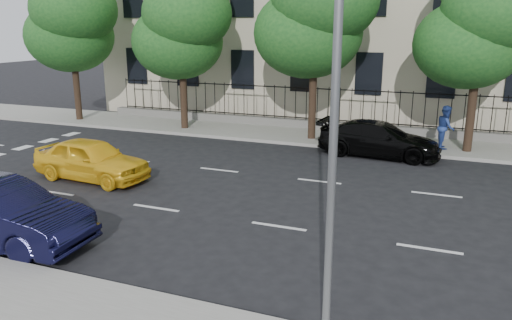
# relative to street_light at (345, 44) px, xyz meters

# --- Properties ---
(ground) EXTENTS (120.00, 120.00, 0.00)m
(ground) POSITION_rel_street_light_xyz_m (-2.50, 1.77, -5.15)
(ground) COLOR black
(ground) RESTS_ON ground
(far_sidewalk) EXTENTS (60.00, 4.00, 0.15)m
(far_sidewalk) POSITION_rel_street_light_xyz_m (-2.50, 15.77, -5.07)
(far_sidewalk) COLOR gray
(far_sidewalk) RESTS_ON ground
(lane_markings) EXTENTS (49.60, 4.62, 0.01)m
(lane_markings) POSITION_rel_street_light_xyz_m (-2.50, 6.52, -5.14)
(lane_markings) COLOR silver
(lane_markings) RESTS_ON ground
(iron_fence) EXTENTS (30.00, 0.50, 2.20)m
(iron_fence) POSITION_rel_street_light_xyz_m (-2.50, 17.47, -4.50)
(iron_fence) COLOR slate
(iron_fence) RESTS_ON far_sidewalk
(street_light) EXTENTS (0.25, 3.32, 8.05)m
(street_light) POSITION_rel_street_light_xyz_m (0.00, 0.00, 0.00)
(street_light) COLOR slate
(street_light) RESTS_ON near_sidewalk
(tree_a) EXTENTS (5.71, 5.31, 9.39)m
(tree_a) POSITION_rel_street_light_xyz_m (-18.46, 15.13, 0.98)
(tree_a) COLOR #382619
(tree_a) RESTS_ON far_sidewalk
(tree_b) EXTENTS (5.53, 5.12, 8.97)m
(tree_b) POSITION_rel_street_light_xyz_m (-11.46, 15.13, 0.69)
(tree_b) COLOR #382619
(tree_b) RESTS_ON far_sidewalk
(tree_c) EXTENTS (5.89, 5.50, 9.80)m
(tree_c) POSITION_rel_street_light_xyz_m (-4.46, 15.13, 1.26)
(tree_c) COLOR #382619
(tree_c) RESTS_ON far_sidewalk
(tree_d) EXTENTS (5.34, 4.94, 8.84)m
(tree_d) POSITION_rel_street_light_xyz_m (2.54, 15.13, 0.69)
(tree_d) COLOR #382619
(tree_d) RESTS_ON far_sidewalk
(yellow_taxi) EXTENTS (4.55, 2.11, 1.51)m
(yellow_taxi) POSITION_rel_street_light_xyz_m (-10.28, 5.99, -4.39)
(yellow_taxi) COLOR yellow
(yellow_taxi) RESTS_ON ground
(black_sedan) EXTENTS (5.29, 2.46, 1.49)m
(black_sedan) POSITION_rel_street_light_xyz_m (-1.07, 13.27, -4.40)
(black_sedan) COLOR black
(black_sedan) RESTS_ON ground
(pedestrian_far) EXTENTS (0.82, 1.00, 1.91)m
(pedestrian_far) POSITION_rel_street_light_xyz_m (1.55, 15.12, -4.04)
(pedestrian_far) COLOR navy
(pedestrian_far) RESTS_ON far_sidewalk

